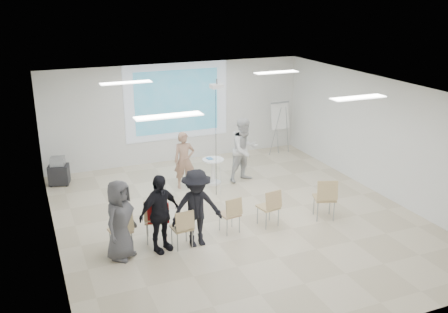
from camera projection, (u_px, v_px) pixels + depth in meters
name	position (u px, v px, depth m)	size (l,w,h in m)	color
floor	(237.00, 219.00, 11.67)	(8.00, 9.00, 0.10)	beige
ceiling	(238.00, 88.00, 10.68)	(8.00, 9.00, 0.10)	white
wall_back	(177.00, 112.00, 15.15)	(8.00, 0.10, 3.00)	silver
wall_left	(48.00, 182.00, 9.70)	(0.10, 9.00, 3.00)	silver
wall_right	(383.00, 137.00, 12.65)	(0.10, 9.00, 3.00)	silver
projection_halo	(177.00, 101.00, 14.98)	(3.20, 0.01, 2.30)	silver
projection_image	(177.00, 102.00, 14.97)	(2.60, 0.01, 1.90)	teal
pedestal_table	(213.00, 170.00, 13.55)	(0.65, 0.65, 0.72)	white
player_left	(184.00, 157.00, 13.14)	(0.63, 0.43, 1.73)	tan
player_right	(245.00, 147.00, 13.59)	(0.95, 0.76, 1.97)	silver
controller_left	(187.00, 143.00, 13.34)	(0.04, 0.13, 0.04)	silver
controller_right	(235.00, 133.00, 13.63)	(0.04, 0.12, 0.04)	white
chair_far_left	(122.00, 228.00, 9.96)	(0.49, 0.52, 0.89)	tan
chair_left_mid	(156.00, 217.00, 10.32)	(0.58, 0.60, 0.99)	tan
chair_left_inner	(183.00, 226.00, 10.12)	(0.43, 0.46, 0.85)	tan
chair_center	(231.00, 212.00, 10.75)	(0.45, 0.47, 0.84)	tan
chair_right_inner	(270.00, 205.00, 11.05)	(0.47, 0.50, 0.89)	tan
chair_right_far	(326.00, 196.00, 11.35)	(0.61, 0.63, 1.00)	tan
red_jacket	(158.00, 213.00, 10.17)	(0.44, 0.10, 0.42)	maroon
laptop	(181.00, 226.00, 10.21)	(0.31, 0.23, 0.02)	black
audience_left	(159.00, 208.00, 9.89)	(1.09, 0.65, 1.87)	black
audience_mid	(197.00, 203.00, 10.11)	(1.22, 0.66, 1.88)	black
audience_outer	(120.00, 215.00, 9.63)	(0.89, 0.59, 1.82)	#535257
flipchart_easel	(280.00, 116.00, 15.74)	(0.74, 0.56, 1.71)	#96999E
av_cart	(59.00, 172.00, 13.49)	(0.61, 0.54, 0.78)	black
ceiling_projector	(217.00, 92.00, 12.13)	(0.30, 0.25, 3.00)	white
fluor_panel_nw	(126.00, 83.00, 11.72)	(1.20, 0.30, 0.02)	white
fluor_panel_ne	(276.00, 72.00, 13.18)	(1.20, 0.30, 0.02)	white
fluor_panel_sw	(169.00, 116.00, 8.66)	(1.20, 0.30, 0.02)	white
fluor_panel_se	(358.00, 98.00, 10.12)	(1.20, 0.30, 0.02)	white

